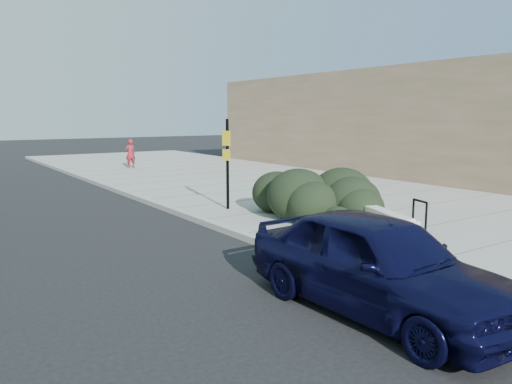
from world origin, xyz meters
TOP-DOWN VIEW (x-y plane):
  - ground at (0.00, 0.00)m, footprint 120.00×120.00m
  - sidewalk_near at (5.60, 5.00)m, footprint 11.20×50.00m
  - curb_near at (0.00, 5.00)m, footprint 0.22×50.00m
  - bench at (2.50, -0.26)m, footprint 1.09×2.02m
  - bike_rack at (3.43, -0.41)m, footprint 0.21×0.55m
  - sign_post at (1.33, 5.00)m, footprint 0.14×0.31m
  - hedge at (2.77, 2.50)m, footprint 2.79×4.59m
  - sedan_navy at (-0.80, -2.91)m, footprint 1.90×4.57m
  - pedestrian at (3.24, 18.36)m, footprint 0.61×0.44m

SIDE VIEW (x-z plane):
  - ground at x=0.00m, z-range 0.00..0.00m
  - sidewalk_near at x=5.60m, z-range 0.00..0.15m
  - curb_near at x=0.00m, z-range 0.00..0.17m
  - bench at x=2.50m, z-range 0.33..0.93m
  - bike_rack at x=3.43m, z-range 0.23..1.07m
  - sedan_navy at x=-0.80m, z-range 0.00..1.54m
  - pedestrian at x=3.24m, z-range 0.15..1.72m
  - hedge at x=2.77m, z-range 0.15..1.77m
  - sign_post at x=1.33m, z-range 0.33..3.05m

